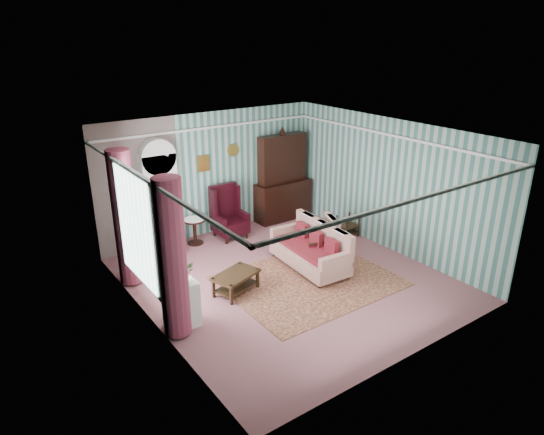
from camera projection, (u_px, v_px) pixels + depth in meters
floor at (287, 279)px, 9.60m from camera, size 6.00×6.00×0.00m
room_shell at (255, 186)px, 8.67m from camera, size 5.53×6.02×2.91m
bookcase at (161, 200)px, 10.63m from camera, size 0.80×0.28×2.24m
dresser_hutch at (283, 175)px, 12.26m from camera, size 1.50×0.56×2.36m
wingback_left at (159, 229)px, 10.37m from camera, size 0.76×0.80×1.25m
wingback_right at (230, 213)px, 11.31m from camera, size 0.76×0.80×1.25m
seated_woman at (159, 231)px, 10.39m from camera, size 0.44×0.40×1.18m
round_side_table at (195, 231)px, 11.09m from camera, size 0.50×0.50×0.60m
nest_table at (348, 225)px, 11.51m from camera, size 0.45×0.38×0.54m
plant_stand at (181, 306)px, 7.93m from camera, size 0.55×0.35×0.80m
rug at (309, 281)px, 9.53m from camera, size 3.20×2.60×0.01m
sofa at (310, 244)px, 9.91m from camera, size 1.15×1.94×1.05m
floral_armchair at (318, 237)px, 10.21m from camera, size 1.08×1.04×1.07m
coffee_table at (236, 283)px, 9.06m from camera, size 1.00×0.79×0.39m
potted_plant_a at (181, 275)px, 7.60m from camera, size 0.43×0.38×0.45m
potted_plant_b at (179, 269)px, 7.82m from camera, size 0.25×0.21×0.44m
potted_plant_c at (171, 273)px, 7.70m from camera, size 0.24×0.24×0.41m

